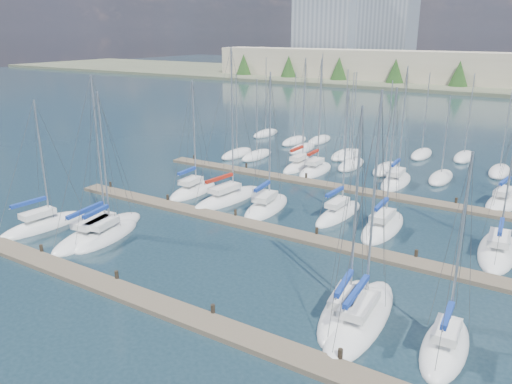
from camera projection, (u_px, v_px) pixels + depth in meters
The scene contains 22 objects.
ground at pixel (414, 139), 77.29m from camera, with size 400.00×400.00×0.00m, color #203641.
dock_near at pixel (152, 303), 30.58m from camera, with size 44.00×1.93×1.10m.
dock_mid at pixel (269, 229), 41.85m from camera, with size 44.00×1.93×1.10m.
dock_far at pixel (336, 187), 53.12m from camera, with size 44.00×1.93×1.10m.
sailboat_m at pixel (497, 250), 37.77m from camera, with size 3.25×8.82×12.09m.
sailboat_f at pixel (361, 318), 28.96m from camera, with size 3.31×10.02×13.93m.
sailboat_g at pixel (445, 346), 26.31m from camera, with size 2.63×6.70×11.38m.
sailboat_j at pixel (266, 207), 47.00m from camera, with size 3.72×8.19×13.34m.
sailboat_p at pixel (396, 181), 54.97m from camera, with size 2.89×7.86×13.24m.
sailboat_k at pixel (338, 213), 45.34m from camera, with size 2.60×7.95×12.11m.
sailboat_l at pixel (383, 227), 42.32m from camera, with size 2.94×8.32×12.54m.
sailboat_a at pixel (43, 225), 42.64m from camera, with size 3.12×8.12×11.51m.
sailboat_i at pixel (228, 198), 49.46m from camera, with size 3.81×9.76×15.31m.
sailboat_b at pixel (99, 232), 41.18m from camera, with size 4.30×10.33×13.58m.
sailboat_o at pixel (315, 170), 59.32m from camera, with size 2.95×7.41×13.79m.
sailboat_n at pixel (300, 166), 61.20m from camera, with size 2.37×7.59×13.75m.
sailboat_e at pixel (346, 311), 29.67m from camera, with size 3.66×8.41×13.00m.
sailboat_q at pixel (504, 202), 48.44m from camera, with size 3.86×7.99×11.27m.
sailboat_h at pixel (193, 191), 51.78m from camera, with size 3.05×7.21×12.12m.
sailboat_c at pixel (106, 235), 40.62m from camera, with size 3.98×7.72×12.44m.
distant_boats at pixel (347, 154), 66.34m from camera, with size 36.93×20.75×13.30m.
shoreline at pixel (453, 59), 153.96m from camera, with size 400.00×60.00×38.00m.
Camera 1 is at (19.76, -17.41, 16.11)m, focal length 35.00 mm.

